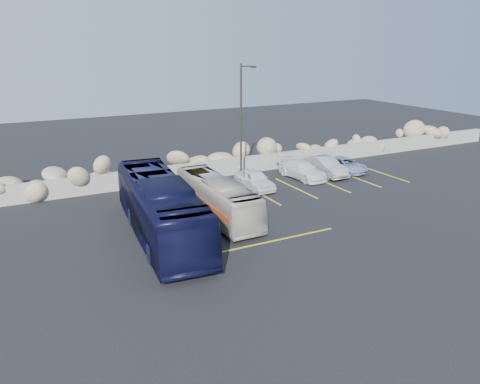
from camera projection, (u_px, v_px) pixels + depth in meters
name	position (u px, v px, depth m)	size (l,w,h in m)	color
ground	(285.00, 240.00, 22.88)	(90.00, 90.00, 0.00)	black
seawall	(193.00, 171.00, 32.86)	(60.00, 0.40, 1.20)	gray
riprap_pile	(187.00, 158.00, 33.66)	(54.00, 2.80, 2.60)	#9E8267
parking_lines	(299.00, 195.00, 29.61)	(18.16, 9.36, 0.01)	gold
lamppost	(242.00, 121.00, 30.73)	(1.14, 0.18, 8.00)	#312E2B
vintage_bus	(217.00, 198.00, 25.65)	(1.87, 8.00, 2.23)	beige
tour_coach	(161.00, 208.00, 22.93)	(2.53, 10.83, 3.02)	black
car_a	(255.00, 179.00, 30.85)	(1.48, 3.69, 1.26)	white
car_b	(325.00, 166.00, 33.96)	(1.41, 4.05, 1.34)	#A5A5AA
car_c	(302.00, 170.00, 33.22)	(1.69, 4.17, 1.21)	white
car_d	(345.00, 165.00, 34.99)	(1.72, 3.73, 1.04)	#8698BF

